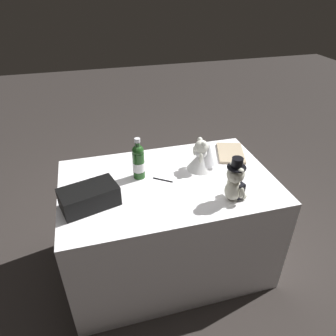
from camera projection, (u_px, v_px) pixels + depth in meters
ground_plane at (168, 260)px, 2.46m from camera, size 12.00×12.00×0.00m
reception_table at (168, 224)px, 2.25m from camera, size 1.42×0.90×0.78m
teddy_bear_groom at (235, 182)px, 1.81m from camera, size 0.14×0.14×0.29m
teddy_bear_bride at (203, 156)px, 2.12m from camera, size 0.23×0.19×0.23m
champagne_bottle at (138, 161)px, 2.01m from camera, size 0.08×0.08×0.29m
signing_pen at (163, 180)px, 2.04m from camera, size 0.12×0.09×0.01m
gift_case_black at (89, 197)px, 1.79m from camera, size 0.37×0.27×0.12m
guestbook at (231, 153)px, 2.33m from camera, size 0.27×0.34×0.02m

